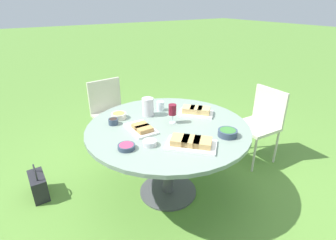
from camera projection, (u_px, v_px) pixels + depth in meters
name	position (u px, v px, depth m)	size (l,w,h in m)	color
ground_plane	(168.00, 191.00, 2.73)	(40.00, 40.00, 0.00)	#5B8C38
dining_table	(168.00, 135.00, 2.45)	(1.50, 1.50, 0.76)	#4C4C51
chair_near_left	(110.00, 109.00, 3.40)	(0.45, 0.47, 0.89)	beige
chair_far_back	(261.00, 119.00, 3.10)	(0.46, 0.44, 0.89)	beige
water_pitcher	(148.00, 107.00, 2.59)	(0.12, 0.12, 0.18)	silver
wine_glass	(172.00, 110.00, 2.42)	(0.07, 0.07, 0.18)	silver
platter_bread_main	(191.00, 143.00, 2.07)	(0.44, 0.44, 0.07)	white
platter_charcuterie	(141.00, 128.00, 2.31)	(0.32, 0.20, 0.06)	white
platter_sandwich_side	(196.00, 111.00, 2.64)	(0.38, 0.38, 0.08)	white
bowl_fries	(119.00, 115.00, 2.55)	(0.14, 0.14, 0.05)	beige
bowl_salad	(228.00, 133.00, 2.22)	(0.16, 0.16, 0.06)	#334256
bowl_olives	(113.00, 121.00, 2.43)	(0.09, 0.09, 0.06)	#334256
bowl_dip_red	(126.00, 147.00, 2.03)	(0.13, 0.13, 0.04)	#334256
bowl_dip_cream	(150.00, 143.00, 2.08)	(0.11, 0.11, 0.04)	silver
cup_water_near	(160.00, 106.00, 2.73)	(0.08, 0.08, 0.10)	silver
handbag	(38.00, 185.00, 2.62)	(0.30, 0.14, 0.37)	#232328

